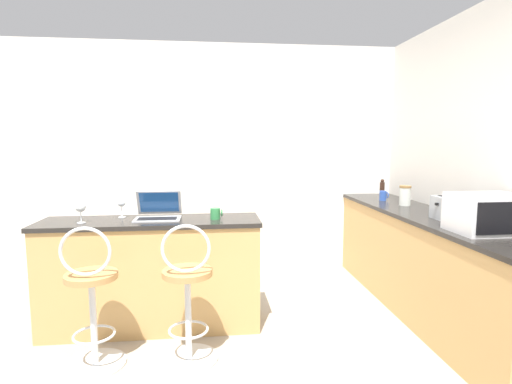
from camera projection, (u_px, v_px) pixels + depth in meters
The scene contains 15 objects.
ground_plane at pixel (234, 383), 2.50m from camera, with size 20.00×20.00×0.00m, color gray.
wall_back at pixel (222, 160), 4.58m from camera, with size 12.00×0.06×2.60m.
breakfast_bar at pixel (152, 274), 3.22m from camera, with size 1.73×0.49×0.89m.
counter_right at pixel (425, 264), 3.49m from camera, with size 0.58×2.77×0.89m.
bar_stool_near at pixel (92, 302), 2.63m from camera, with size 0.40×0.40×0.98m.
bar_stool_far at pixel (188, 298), 2.70m from camera, with size 0.40×0.40×0.98m.
laptop at pixel (158, 212), 3.22m from camera, with size 0.36×0.30×0.22m.
microwave at pixel (488, 213), 2.70m from camera, with size 0.46×0.36×0.26m.
toaster at pixel (452, 208), 3.16m from camera, with size 0.26×0.25×0.19m.
mug_green at pixel (216, 214), 3.19m from camera, with size 0.10×0.08×0.09m.
pepper_mill at pixel (382, 189), 4.35m from camera, with size 0.05×0.05×0.22m.
wine_glass_short at pixel (122, 204), 3.25m from camera, with size 0.07×0.07×0.16m.
wine_glass_tall at pixel (81, 208), 3.03m from camera, with size 0.08×0.08×0.16m.
storage_jar at pixel (405, 195), 3.89m from camera, with size 0.11×0.11×0.19m.
mug_blue at pixel (383, 196), 4.22m from camera, with size 0.09×0.07×0.10m.
Camera 1 is at (-0.12, -2.33, 1.50)m, focal length 28.00 mm.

